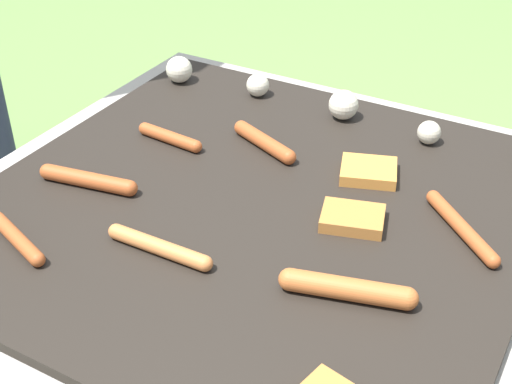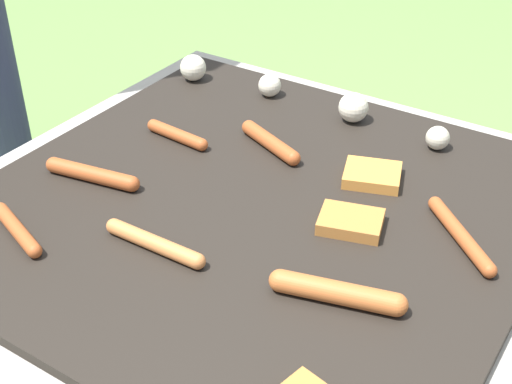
{
  "view_description": "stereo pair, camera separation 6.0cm",
  "coord_description": "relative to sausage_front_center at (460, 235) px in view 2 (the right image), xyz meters",
  "views": [
    {
      "loc": [
        0.47,
        -0.83,
        1.02
      ],
      "look_at": [
        0.0,
        0.0,
        0.38
      ],
      "focal_mm": 50.0,
      "sensor_mm": 36.0,
      "label": 1
    },
    {
      "loc": [
        0.52,
        -0.8,
        1.02
      ],
      "look_at": [
        0.0,
        0.0,
        0.38
      ],
      "focal_mm": 50.0,
      "sensor_mm": 36.0,
      "label": 2
    }
  ],
  "objects": [
    {
      "name": "sausage_front_center",
      "position": [
        0.0,
        0.0,
        0.0
      ],
      "size": [
        0.15,
        0.14,
        0.02
      ],
      "color": "#A34C23",
      "rests_on": "grill"
    },
    {
      "name": "ground_plane",
      "position": [
        -0.31,
        -0.08,
        -0.37
      ],
      "size": [
        14.0,
        14.0,
        0.0
      ],
      "primitive_type": "plane",
      "color": "#608442"
    },
    {
      "name": "sausage_back_left",
      "position": [
        -0.57,
        -0.35,
        -0.0
      ],
      "size": [
        0.15,
        0.07,
        0.02
      ],
      "color": "#A34C23",
      "rests_on": "grill"
    },
    {
      "name": "sausage_mid_left",
      "position": [
        -0.58,
        -0.18,
        0.0
      ],
      "size": [
        0.18,
        0.05,
        0.03
      ],
      "color": "#A34C23",
      "rests_on": "grill"
    },
    {
      "name": "sausage_back_center",
      "position": [
        -0.09,
        -0.22,
        0.0
      ],
      "size": [
        0.18,
        0.07,
        0.03
      ],
      "color": "#B7602D",
      "rests_on": "grill"
    },
    {
      "name": "sausage_front_right",
      "position": [
        -0.39,
        0.08,
        0.0
      ],
      "size": [
        0.15,
        0.08,
        0.03
      ],
      "color": "#A34C23",
      "rests_on": "grill"
    },
    {
      "name": "bread_slice_center",
      "position": [
        -0.15,
        -0.06,
        -0.0
      ],
      "size": [
        0.11,
        0.1,
        0.02
      ],
      "color": "#B27033",
      "rests_on": "grill"
    },
    {
      "name": "mushroom_row",
      "position": [
        -0.35,
        0.25,
        0.02
      ],
      "size": [
        0.8,
        0.08,
        0.06
      ],
      "color": "beige",
      "rests_on": "grill"
    },
    {
      "name": "grill",
      "position": [
        -0.31,
        -0.08,
        -0.19
      ],
      "size": [
        0.98,
        0.98,
        0.36
      ],
      "color": "#9E998E",
      "rests_on": "ground_plane"
    },
    {
      "name": "bread_slice_left",
      "position": [
        -0.18,
        0.08,
        -0.0
      ],
      "size": [
        0.12,
        0.11,
        0.02
      ],
      "color": "#D18438",
      "rests_on": "grill"
    },
    {
      "name": "sausage_mid_right",
      "position": [
        -0.55,
        0.01,
        0.0
      ],
      "size": [
        0.14,
        0.03,
        0.02
      ],
      "color": "#A34C23",
      "rests_on": "grill"
    },
    {
      "name": "sausage_front_left",
      "position": [
        -0.37,
        -0.27,
        0.0
      ],
      "size": [
        0.18,
        0.03,
        0.02
      ],
      "color": "#C6753D",
      "rests_on": "grill"
    }
  ]
}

